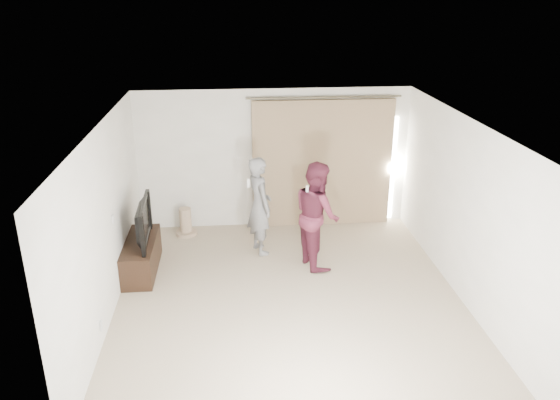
% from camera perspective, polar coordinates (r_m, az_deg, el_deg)
% --- Properties ---
extents(floor, '(5.50, 5.50, 0.00)m').
position_cam_1_polar(floor, '(8.14, 0.98, -10.25)').
color(floor, tan).
rests_on(floor, ground).
extents(wall_back, '(5.00, 0.04, 2.60)m').
position_cam_1_polar(wall_back, '(10.12, -0.65, 4.30)').
color(wall_back, white).
rests_on(wall_back, ground).
extents(wall_left, '(0.04, 5.50, 2.60)m').
position_cam_1_polar(wall_left, '(7.70, -17.81, -2.40)').
color(wall_left, white).
rests_on(wall_left, ground).
extents(ceiling, '(5.00, 5.50, 0.01)m').
position_cam_1_polar(ceiling, '(7.13, 1.12, 7.84)').
color(ceiling, silver).
rests_on(ceiling, wall_back).
extents(curtain, '(2.80, 0.11, 2.46)m').
position_cam_1_polar(curtain, '(10.19, 4.53, 3.79)').
color(curtain, tan).
rests_on(curtain, ground).
extents(tv_console, '(0.47, 1.36, 0.52)m').
position_cam_1_polar(tv_console, '(9.03, -14.27, -5.70)').
color(tv_console, black).
rests_on(tv_console, ground).
extents(tv, '(0.19, 1.16, 0.66)m').
position_cam_1_polar(tv, '(8.78, -14.62, -2.24)').
color(tv, black).
rests_on(tv, tv_console).
extents(scratching_post, '(0.38, 0.38, 0.51)m').
position_cam_1_polar(scratching_post, '(10.18, -9.81, -2.48)').
color(scratching_post, tan).
rests_on(scratching_post, ground).
extents(person_man, '(0.58, 0.71, 1.70)m').
position_cam_1_polar(person_man, '(9.15, -2.16, -0.59)').
color(person_man, slate).
rests_on(person_man, ground).
extents(person_woman, '(0.85, 0.99, 1.75)m').
position_cam_1_polar(person_woman, '(8.75, 3.88, -1.50)').
color(person_woman, '#5B1F31').
rests_on(person_woman, ground).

